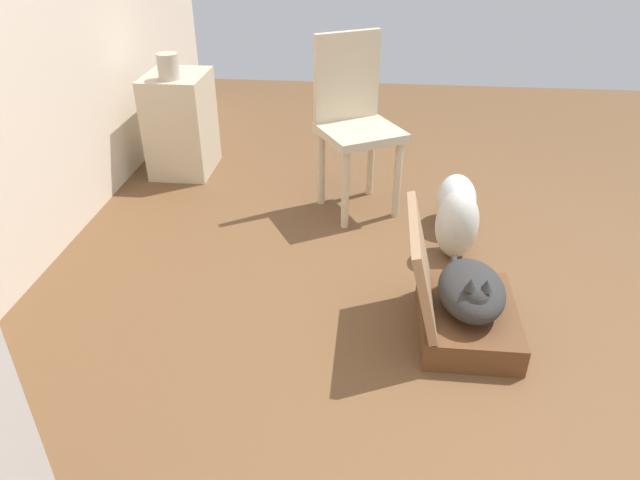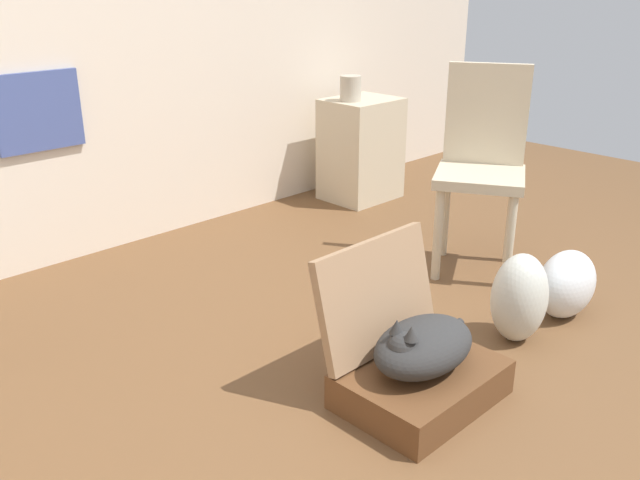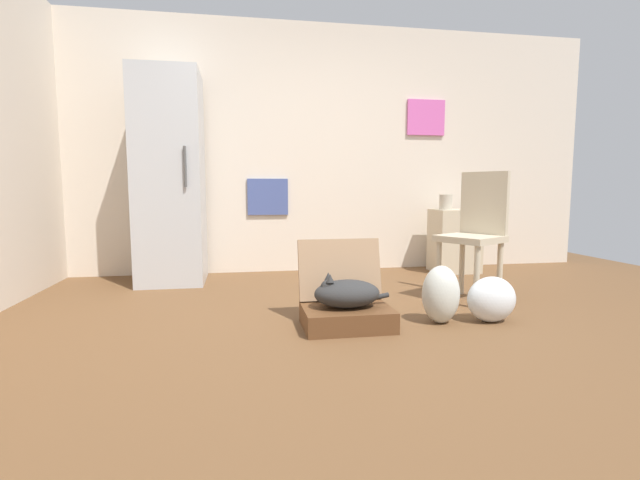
% 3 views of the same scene
% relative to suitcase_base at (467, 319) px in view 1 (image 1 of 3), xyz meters
% --- Properties ---
extents(ground_plane, '(7.68, 7.68, 0.00)m').
position_rel_suitcase_base_xyz_m(ground_plane, '(0.03, -0.10, -0.07)').
color(ground_plane, brown).
rests_on(ground_plane, ground).
extents(suitcase_base, '(0.56, 0.41, 0.13)m').
position_rel_suitcase_base_xyz_m(suitcase_base, '(0.00, 0.00, 0.00)').
color(suitcase_base, brown).
rests_on(suitcase_base, ground).
extents(suitcase_lid, '(0.56, 0.14, 0.41)m').
position_rel_suitcase_base_xyz_m(suitcase_lid, '(0.00, 0.22, 0.27)').
color(suitcase_lid, '#9B7756').
rests_on(suitcase_lid, suitcase_base).
extents(cat, '(0.50, 0.28, 0.22)m').
position_rel_suitcase_base_xyz_m(cat, '(-0.01, 0.00, 0.16)').
color(cat, '#2D2D2D').
rests_on(cat, suitcase_base).
extents(plastic_bag_white, '(0.25, 0.22, 0.38)m').
position_rel_suitcase_base_xyz_m(plastic_bag_white, '(0.63, -0.01, 0.12)').
color(plastic_bag_white, silver).
rests_on(plastic_bag_white, ground).
extents(plastic_bag_clear, '(0.33, 0.22, 0.30)m').
position_rel_suitcase_base_xyz_m(plastic_bag_clear, '(0.97, -0.04, 0.09)').
color(plastic_bag_clear, silver).
rests_on(plastic_bag_clear, ground).
extents(side_table, '(0.46, 0.39, 0.67)m').
position_rel_suitcase_base_xyz_m(side_table, '(1.59, 1.75, 0.27)').
color(side_table, beige).
rests_on(side_table, ground).
extents(vase_tall, '(0.13, 0.13, 0.16)m').
position_rel_suitcase_base_xyz_m(vase_tall, '(1.47, 1.74, 0.68)').
color(vase_tall, '#B7AD99').
rests_on(vase_tall, side_table).
extents(chair, '(0.57, 0.57, 1.02)m').
position_rel_suitcase_base_xyz_m(chair, '(1.17, 0.56, 0.49)').
color(chair, beige).
rests_on(chair, ground).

